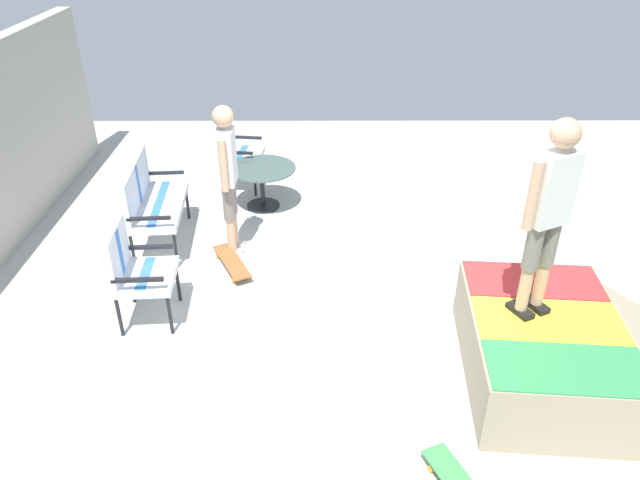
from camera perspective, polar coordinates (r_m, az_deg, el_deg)
ground_plane at (r=6.01m, az=2.82°, el=-8.07°), size 12.00×12.00×0.10m
skate_ramp at (r=5.52m, az=20.73°, el=-9.66°), size 1.90×2.19×0.62m
patio_bench at (r=7.25m, az=-16.09°, el=4.03°), size 1.29×0.64×1.02m
patio_chair_near_house at (r=8.51m, az=-8.29°, el=8.84°), size 0.68×0.62×1.02m
patio_chair_by_wall at (r=5.94m, az=-17.49°, el=-2.34°), size 0.65×0.59×1.02m
patio_table at (r=7.95m, az=-5.56°, el=5.79°), size 0.90×0.90×0.57m
person_watching at (r=6.69m, az=-8.83°, el=6.64°), size 0.48×0.25×1.76m
person_skater at (r=4.88m, az=21.05°, el=2.96°), size 0.34×0.44×1.68m
skateboard_by_bench at (r=6.79m, az=-8.40°, el=-2.07°), size 0.81×0.53×0.10m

